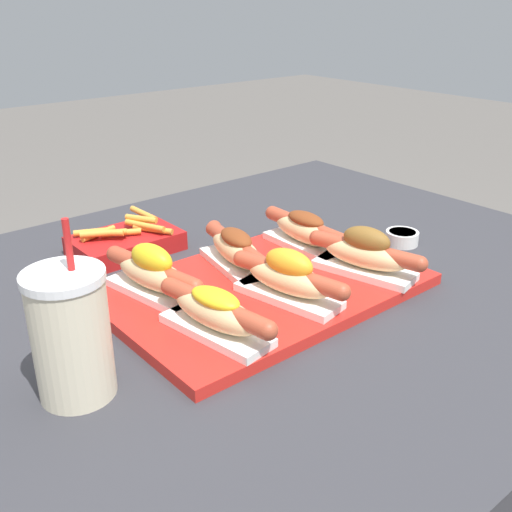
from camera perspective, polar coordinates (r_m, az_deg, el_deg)
The scene contains 11 objects.
patio_table at distance 1.17m, azimuth -0.33°, elevation -18.26°, with size 1.30×0.99×0.70m.
serving_tray at distance 0.95m, azimuth 0.78°, elevation -3.08°, with size 0.49×0.32×0.02m.
hot_dog_0 at distance 0.80m, azimuth -3.86°, elevation -5.38°, with size 0.08×0.21×0.07m.
hot_dog_1 at distance 0.88m, azimuth 3.13°, elevation -2.07°, with size 0.09×0.20×0.08m.
hot_dog_2 at distance 0.98m, azimuth 10.38°, elevation 0.26°, with size 0.10×0.20×0.08m.
hot_dog_3 at distance 0.91m, azimuth -9.80°, elevation -1.59°, with size 0.09×0.21×0.08m.
hot_dog_4 at distance 0.99m, azimuth -1.73°, elevation 0.63°, with size 0.09×0.20×0.07m.
hot_dog_5 at distance 1.07m, azimuth 4.73°, elevation 2.43°, with size 0.06×0.21×0.07m.
sauce_bowl at distance 1.17m, azimuth 13.73°, elevation 1.77°, with size 0.06×0.06×0.03m.
drink_cup at distance 0.72m, azimuth -17.20°, elevation -7.18°, with size 0.09×0.09×0.22m.
fries_basket at distance 1.12m, azimuth -12.31°, elevation 1.32°, with size 0.19×0.13×0.06m.
Camera 1 is at (-0.55, -0.67, 1.14)m, focal length 42.00 mm.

